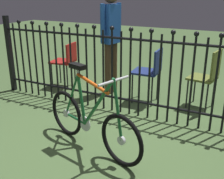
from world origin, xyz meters
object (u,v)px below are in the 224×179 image
at_px(bicycle, 91,121).
at_px(chair_navy, 150,69).
at_px(chair_olive, 208,74).
at_px(chair_red, 66,59).
at_px(person_visitor, 111,32).

relative_size(bicycle, chair_navy, 1.66).
xyz_separation_m(bicycle, chair_olive, (0.94, 1.74, 0.20)).
height_order(chair_olive, chair_red, chair_olive).
bearing_deg(chair_red, chair_olive, 2.68).
bearing_deg(bicycle, chair_navy, 86.00).
bearing_deg(chair_red, person_visitor, 5.93).
bearing_deg(person_visitor, chair_navy, -9.13).
bearing_deg(chair_navy, chair_olive, 9.87).
relative_size(chair_navy, person_visitor, 0.50).
bearing_deg(chair_olive, chair_navy, -170.13).
bearing_deg(person_visitor, bicycle, -69.76).
distance_m(bicycle, chair_olive, 1.98).
height_order(chair_navy, person_visitor, person_visitor).
bearing_deg(chair_olive, chair_red, -177.32).
bearing_deg(bicycle, person_visitor, 110.24).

